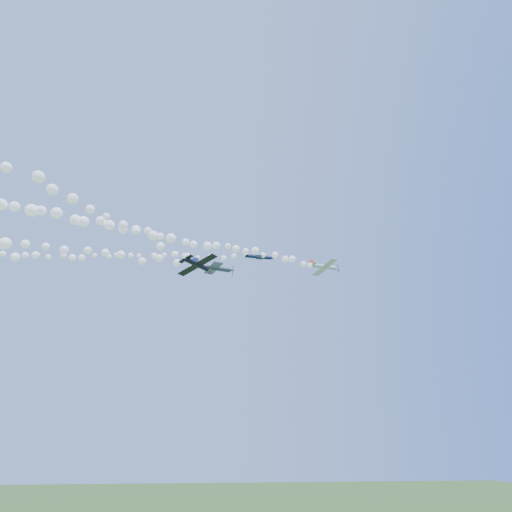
{
  "coord_description": "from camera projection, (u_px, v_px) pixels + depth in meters",
  "views": [
    {
      "loc": [
        -4.37,
        -78.79,
        14.96
      ],
      "look_at": [
        4.32,
        -4.25,
        48.19
      ],
      "focal_mm": 30.0,
      "sensor_mm": 36.0,
      "label": 1
    }
  ],
  "objects": [
    {
      "name": "plane_white",
      "position": [
        325.0,
        267.0,
        98.23
      ],
      "size": [
        7.93,
        8.38,
        2.14
      ],
      "rotation": [
        -0.13,
        -0.06,
        0.34
      ],
      "color": "silver"
    },
    {
      "name": "smoke_trail_white",
      "position": [
        161.0,
        235.0,
        82.74
      ],
      "size": [
        67.57,
        25.79,
        3.3
      ],
      "primitive_type": null,
      "color": "white"
    },
    {
      "name": "plane_navy",
      "position": [
        259.0,
        257.0,
        94.31
      ],
      "size": [
        6.86,
        6.95,
        2.66
      ],
      "rotation": [
        0.29,
        0.08,
        -0.09
      ],
      "color": "#0D183D"
    },
    {
      "name": "smoke_trail_navy",
      "position": [
        61.0,
        256.0,
        93.32
      ],
      "size": [
        82.16,
        9.92,
        2.71
      ],
      "primitive_type": null,
      "color": "white"
    },
    {
      "name": "plane_grey",
      "position": [
        213.0,
        268.0,
        78.04
      ],
      "size": [
        7.96,
        8.42,
        2.57
      ],
      "rotation": [
        0.12,
        0.02,
        0.22
      ],
      "color": "#323749"
    },
    {
      "name": "plane_black",
      "position": [
        197.0,
        264.0,
        66.79
      ],
      "size": [
        6.16,
        6.01,
        2.18
      ],
      "rotation": [
        -0.28,
        -0.05,
        0.93
      ],
      "color": "black"
    }
  ]
}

